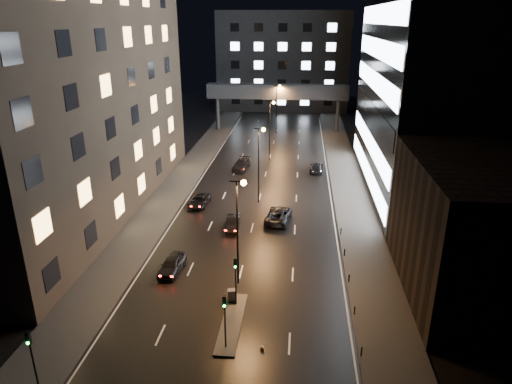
% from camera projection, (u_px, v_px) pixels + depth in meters
% --- Properties ---
extents(ground, '(160.00, 160.00, 0.00)m').
position_uv_depth(ground, '(266.00, 174.00, 72.06)').
color(ground, black).
rests_on(ground, ground).
extents(sidewalk_left, '(5.00, 110.00, 0.15)m').
position_uv_depth(sidewalk_left, '(180.00, 181.00, 68.55)').
color(sidewalk_left, '#383533').
rests_on(sidewalk_left, ground).
extents(sidewalk_right, '(5.00, 110.00, 0.15)m').
position_uv_depth(sidewalk_right, '(349.00, 187.00, 66.22)').
color(sidewalk_right, '#383533').
rests_on(sidewalk_right, ground).
extents(building_left, '(15.00, 48.00, 40.00)m').
position_uv_depth(building_left, '(60.00, 46.00, 52.17)').
color(building_left, '#2D2319').
rests_on(building_left, ground).
extents(building_right_low, '(10.00, 18.00, 12.00)m').
position_uv_depth(building_right_low, '(469.00, 229.00, 39.24)').
color(building_right_low, black).
rests_on(building_right_low, ground).
extents(building_right_glass, '(20.00, 36.00, 45.00)m').
position_uv_depth(building_right_glass, '(460.00, 23.00, 58.02)').
color(building_right_glass, black).
rests_on(building_right_glass, ground).
extents(building_far, '(34.00, 14.00, 25.00)m').
position_uv_depth(building_far, '(283.00, 61.00, 121.57)').
color(building_far, '#333335').
rests_on(building_far, ground).
extents(skybridge, '(30.00, 3.00, 10.00)m').
position_uv_depth(skybridge, '(277.00, 92.00, 97.01)').
color(skybridge, '#333335').
rests_on(skybridge, ground).
extents(median_island, '(1.60, 8.00, 0.15)m').
position_uv_depth(median_island, '(232.00, 322.00, 36.66)').
color(median_island, '#383533').
rests_on(median_island, ground).
extents(traffic_signal_near, '(0.28, 0.34, 4.40)m').
position_uv_depth(traffic_signal_near, '(236.00, 274.00, 37.91)').
color(traffic_signal_near, black).
rests_on(traffic_signal_near, median_island).
extents(traffic_signal_far, '(0.28, 0.34, 4.40)m').
position_uv_depth(traffic_signal_far, '(225.00, 313.00, 32.80)').
color(traffic_signal_far, black).
rests_on(traffic_signal_far, median_island).
extents(traffic_signal_corner, '(0.28, 0.34, 4.40)m').
position_uv_depth(traffic_signal_corner, '(31.00, 351.00, 29.30)').
color(traffic_signal_corner, black).
rests_on(traffic_signal_corner, ground).
extents(bollard_row, '(0.12, 25.12, 0.90)m').
position_uv_depth(bollard_row, '(351.00, 294.00, 39.79)').
color(bollard_row, black).
rests_on(bollard_row, ground).
extents(streetlight_near, '(1.45, 0.50, 10.15)m').
position_uv_depth(streetlight_near, '(239.00, 219.00, 39.98)').
color(streetlight_near, black).
rests_on(streetlight_near, ground).
extents(streetlight_mid_a, '(1.45, 0.50, 10.15)m').
position_uv_depth(streetlight_mid_a, '(260.00, 156.00, 58.58)').
color(streetlight_mid_a, black).
rests_on(streetlight_mid_a, ground).
extents(streetlight_mid_b, '(1.45, 0.50, 10.15)m').
position_uv_depth(streetlight_mid_b, '(271.00, 123.00, 77.18)').
color(streetlight_mid_b, black).
rests_on(streetlight_mid_b, ground).
extents(streetlight_far, '(1.45, 0.50, 10.15)m').
position_uv_depth(streetlight_far, '(277.00, 103.00, 95.78)').
color(streetlight_far, black).
rests_on(streetlight_far, ground).
extents(car_away_a, '(2.13, 4.58, 1.52)m').
position_uv_depth(car_away_a, '(172.00, 265.00, 43.96)').
color(car_away_a, black).
rests_on(car_away_a, ground).
extents(car_away_b, '(1.85, 4.40, 1.41)m').
position_uv_depth(car_away_b, '(233.00, 223.00, 53.05)').
color(car_away_b, black).
rests_on(car_away_b, ground).
extents(car_away_c, '(2.53, 4.94, 1.33)m').
position_uv_depth(car_away_c, '(199.00, 201.00, 59.63)').
color(car_away_c, black).
rests_on(car_away_c, ground).
extents(car_away_d, '(2.80, 5.53, 1.54)m').
position_uv_depth(car_away_d, '(241.00, 165.00, 74.03)').
color(car_away_d, black).
rests_on(car_away_d, ground).
extents(car_toward_a, '(3.36, 6.04, 1.60)m').
position_uv_depth(car_toward_a, '(278.00, 215.00, 55.02)').
color(car_toward_a, black).
rests_on(car_toward_a, ground).
extents(car_toward_b, '(2.34, 4.92, 1.38)m').
position_uv_depth(car_toward_b, '(316.00, 167.00, 73.06)').
color(car_toward_b, black).
rests_on(car_toward_b, ground).
extents(utility_cabinet, '(0.83, 0.69, 1.09)m').
position_uv_depth(utility_cabinet, '(232.00, 295.00, 39.17)').
color(utility_cabinet, '#48484A').
rests_on(utility_cabinet, median_island).
extents(cone_b, '(0.42, 0.42, 0.48)m').
position_uv_depth(cone_b, '(262.00, 348.00, 33.62)').
color(cone_b, orange).
rests_on(cone_b, ground).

